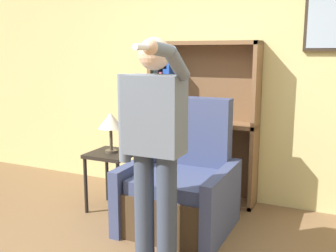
% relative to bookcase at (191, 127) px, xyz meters
% --- Properties ---
extents(wall_back, '(8.00, 0.11, 2.80)m').
position_rel_bookcase_xyz_m(wall_back, '(0.34, 0.16, 0.61)').
color(wall_back, '#DBCC84').
rests_on(wall_back, ground_plane).
extents(bookcase, '(1.18, 0.28, 1.72)m').
position_rel_bookcase_xyz_m(bookcase, '(0.00, 0.00, 0.00)').
color(bookcase, brown).
rests_on(bookcase, ground_plane).
extents(armchair, '(0.93, 0.89, 1.18)m').
position_rel_bookcase_xyz_m(armchair, '(0.21, -0.74, -0.44)').
color(armchair, '#4C3823').
rests_on(armchair, ground_plane).
extents(person_standing, '(0.56, 0.78, 1.71)m').
position_rel_bookcase_xyz_m(person_standing, '(0.30, -1.49, 0.18)').
color(person_standing, '#384256').
rests_on(person_standing, ground_plane).
extents(side_table, '(0.44, 0.44, 0.61)m').
position_rel_bookcase_xyz_m(side_table, '(-0.59, -0.68, -0.30)').
color(side_table, black).
rests_on(side_table, ground_plane).
extents(table_lamp, '(0.25, 0.25, 0.41)m').
position_rel_bookcase_xyz_m(table_lamp, '(-0.59, -0.68, 0.12)').
color(table_lamp, '#4C4233').
rests_on(table_lamp, side_table).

